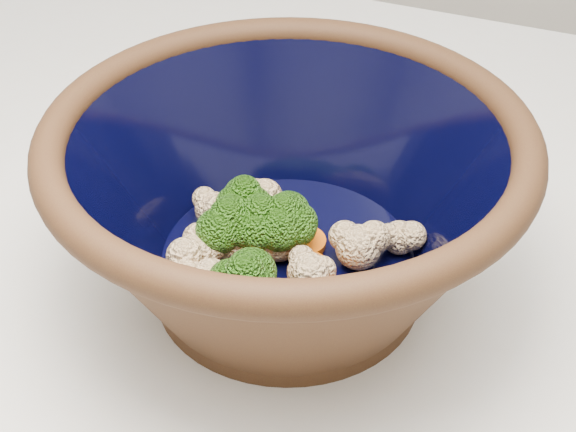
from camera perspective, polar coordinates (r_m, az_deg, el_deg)
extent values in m
cylinder|color=black|center=(0.61, 0.00, -4.53)|extent=(0.20, 0.20, 0.01)
torus|color=black|center=(0.53, 0.00, 5.78)|extent=(0.33, 0.33, 0.02)
cylinder|color=black|center=(0.59, 0.00, -2.77)|extent=(0.19, 0.19, 0.00)
cylinder|color=#608442|center=(0.59, -1.84, -1.84)|extent=(0.01, 0.01, 0.02)
ellipsoid|color=#356D14|center=(0.57, -1.89, 0.07)|extent=(0.04, 0.04, 0.04)
cylinder|color=#608442|center=(0.58, -4.13, -2.14)|extent=(0.01, 0.01, 0.02)
ellipsoid|color=#356D14|center=(0.57, -4.24, -0.20)|extent=(0.04, 0.04, 0.04)
cylinder|color=#608442|center=(0.59, -0.31, -1.80)|extent=(0.01, 0.01, 0.02)
ellipsoid|color=#356D14|center=(0.57, -0.31, 0.10)|extent=(0.04, 0.04, 0.04)
cylinder|color=#608442|center=(0.54, -2.99, -6.34)|extent=(0.01, 0.01, 0.02)
ellipsoid|color=#356D14|center=(0.52, -3.08, -4.33)|extent=(0.04, 0.04, 0.04)
cylinder|color=#608442|center=(0.59, -0.03, -1.77)|extent=(0.01, 0.01, 0.02)
ellipsoid|color=#356D14|center=(0.57, -0.03, 0.07)|extent=(0.04, 0.04, 0.04)
cylinder|color=#608442|center=(0.61, -3.04, -0.23)|extent=(0.01, 0.01, 0.02)
ellipsoid|color=#356D14|center=(0.60, -3.11, 1.53)|extent=(0.04, 0.04, 0.03)
sphere|color=beige|center=(0.55, -6.90, -4.73)|extent=(0.03, 0.03, 0.03)
sphere|color=beige|center=(0.57, -6.50, -2.78)|extent=(0.03, 0.03, 0.03)
sphere|color=beige|center=(0.56, 1.41, -4.02)|extent=(0.03, 0.03, 0.03)
sphere|color=beige|center=(0.59, 7.94, -1.53)|extent=(0.03, 0.03, 0.03)
sphere|color=beige|center=(0.61, -5.37, 0.48)|extent=(0.03, 0.03, 0.03)
sphere|color=beige|center=(0.54, -5.03, -5.55)|extent=(0.03, 0.03, 0.03)
sphere|color=beige|center=(0.57, 5.02, -2.23)|extent=(0.03, 0.03, 0.03)
sphere|color=beige|center=(0.61, -2.41, 0.44)|extent=(0.03, 0.03, 0.03)
sphere|color=beige|center=(0.58, -3.94, -1.95)|extent=(0.03, 0.03, 0.03)
sphere|color=beige|center=(0.58, -0.68, -1.84)|extent=(0.03, 0.03, 0.03)
cylinder|color=orange|center=(0.58, -2.71, -3.06)|extent=(0.03, 0.03, 0.01)
cylinder|color=orange|center=(0.56, 3.79, -5.47)|extent=(0.03, 0.03, 0.01)
cylinder|color=orange|center=(0.57, 1.62, -3.53)|extent=(0.03, 0.03, 0.01)
cylinder|color=orange|center=(0.54, 1.68, -6.81)|extent=(0.03, 0.03, 0.01)
cylinder|color=orange|center=(0.59, 1.11, -1.84)|extent=(0.03, 0.03, 0.01)
cylinder|color=orange|center=(0.55, -1.86, -5.58)|extent=(0.03, 0.03, 0.01)
cylinder|color=orange|center=(0.54, 2.48, -7.24)|extent=(0.03, 0.03, 0.01)
cylinder|color=orange|center=(0.60, -1.46, -1.26)|extent=(0.03, 0.03, 0.01)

